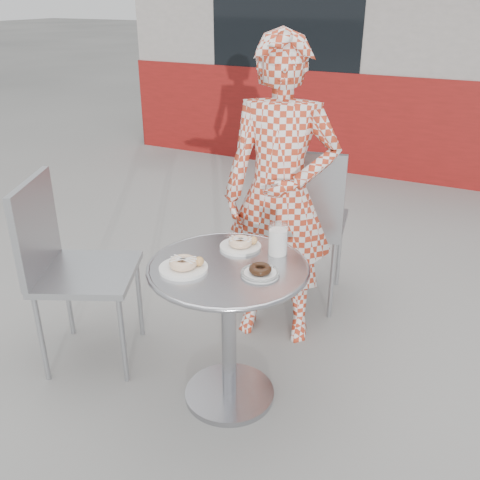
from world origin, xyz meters
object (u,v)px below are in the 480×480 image
at_px(plate_near, 184,265).
at_px(seated_person, 280,196).
at_px(chair_far, 303,253).
at_px(milk_cup, 278,241).
at_px(bistro_table, 229,300).
at_px(chair_left, 89,307).
at_px(plate_checker, 260,272).
at_px(plate_far, 241,244).

bearing_deg(plate_near, seated_person, 80.46).
relative_size(seated_person, plate_near, 7.89).
height_order(chair_far, milk_cup, chair_far).
bearing_deg(seated_person, bistro_table, -100.38).
height_order(chair_left, plate_checker, chair_left).
distance_m(seated_person, plate_near, 0.73).
xyz_separation_m(chair_left, seated_person, (0.75, 0.64, 0.50)).
height_order(chair_far, chair_left, chair_far).
bearing_deg(bistro_table, plate_near, -141.76).
distance_m(plate_near, milk_cup, 0.42).
distance_m(seated_person, plate_checker, 0.65).
height_order(plate_far, plate_near, plate_near).
relative_size(plate_near, milk_cup, 1.47).
bearing_deg(plate_checker, seated_person, 105.67).
height_order(chair_far, plate_far, chair_far).
height_order(plate_far, plate_checker, plate_far).
distance_m(chair_far, plate_near, 1.19).
xyz_separation_m(bistro_table, plate_checker, (0.15, -0.01, 0.18)).
xyz_separation_m(seated_person, plate_checker, (0.17, -0.62, -0.09)).
relative_size(bistro_table, plate_checker, 4.36).
relative_size(chair_left, milk_cup, 6.97).
xyz_separation_m(bistro_table, milk_cup, (0.14, 0.19, 0.23)).
height_order(bistro_table, seated_person, seated_person).
height_order(chair_left, seated_person, seated_person).
distance_m(bistro_table, plate_near, 0.26).
distance_m(seated_person, milk_cup, 0.45).
xyz_separation_m(chair_far, plate_far, (-0.01, -0.82, 0.41)).
distance_m(chair_far, seated_person, 0.63).
distance_m(chair_left, seated_person, 1.10).
relative_size(bistro_table, chair_far, 0.71).
relative_size(plate_far, milk_cup, 1.34).
bearing_deg(plate_checker, chair_left, -178.62).
bearing_deg(milk_cup, chair_far, 101.31).
distance_m(chair_far, plate_far, 0.92).
bearing_deg(bistro_table, plate_far, 98.70).
height_order(chair_left, plate_near, chair_left).
distance_m(bistro_table, plate_checker, 0.24).
relative_size(bistro_table, milk_cup, 5.06).
bearing_deg(chair_far, seated_person, 78.80).
xyz_separation_m(plate_far, milk_cup, (0.17, 0.02, 0.04)).
bearing_deg(seated_person, milk_cup, -80.97).
xyz_separation_m(chair_far, seated_person, (-0.00, -0.39, 0.49)).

